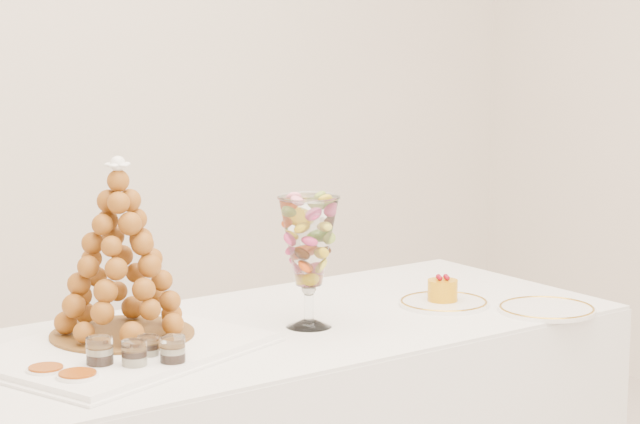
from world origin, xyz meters
TOP-DOWN VIEW (x-y plane):
  - lace_tray at (-0.37, 0.31)m, footprint 0.71×0.62m
  - macaron_vase at (0.11, 0.27)m, footprint 0.15×0.15m
  - cake_plate at (0.52, 0.25)m, footprint 0.23×0.23m
  - spare_plate at (0.70, 0.05)m, footprint 0.25×0.25m
  - verrine_a at (-0.47, 0.20)m, footprint 0.07×0.07m
  - verrine_b at (-0.35, 0.20)m, footprint 0.05×0.05m
  - verrine_c at (-0.30, 0.17)m, footprint 0.06×0.06m
  - verrine_d at (-0.41, 0.15)m, footprint 0.06×0.06m
  - verrine_e at (-0.33, 0.13)m, footprint 0.06×0.06m
  - ramekin_back at (-0.58, 0.22)m, footprint 0.08×0.08m
  - ramekin_front at (-0.55, 0.13)m, footprint 0.09×0.09m
  - croquembouche at (-0.33, 0.38)m, footprint 0.33×0.33m
  - mousse_cake at (0.53, 0.26)m, footprint 0.08×0.08m

SIDE VIEW (x-z plane):
  - spare_plate at x=0.70m, z-range 0.71..0.72m
  - cake_plate at x=0.52m, z-range 0.71..0.72m
  - lace_tray at x=-0.37m, z-range 0.71..0.73m
  - ramekin_back at x=-0.58m, z-range 0.71..0.73m
  - ramekin_front at x=-0.55m, z-range 0.71..0.74m
  - verrine_c at x=-0.30m, z-range 0.71..0.77m
  - verrine_b at x=-0.35m, z-range 0.71..0.77m
  - verrine_d at x=-0.41m, z-range 0.71..0.78m
  - verrine_e at x=-0.33m, z-range 0.71..0.78m
  - verrine_a at x=-0.47m, z-range 0.71..0.79m
  - mousse_cake at x=0.53m, z-range 0.71..0.78m
  - macaron_vase at x=0.11m, z-range 0.76..1.08m
  - croquembouche at x=-0.33m, z-range 0.72..1.14m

